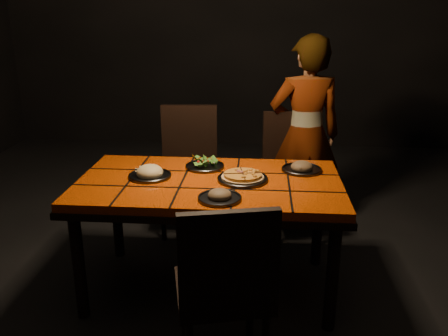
# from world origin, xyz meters

# --- Properties ---
(room_shell) EXTENTS (6.04, 7.04, 3.08)m
(room_shell) POSITION_xyz_m (0.00, 0.00, 1.50)
(room_shell) COLOR black
(room_shell) RESTS_ON ground
(dining_table) EXTENTS (1.62, 0.92, 0.75)m
(dining_table) POSITION_xyz_m (0.00, 0.00, 0.67)
(dining_table) COLOR #ED4C07
(dining_table) RESTS_ON ground
(chair_near) EXTENTS (0.52, 0.52, 0.96)m
(chair_near) POSITION_xyz_m (0.16, -0.83, 0.55)
(chair_near) COLOR black
(chair_near) RESTS_ON ground
(chair_far_left) EXTENTS (0.48, 0.48, 1.00)m
(chair_far_left) POSITION_xyz_m (-0.27, 0.93, 0.58)
(chair_far_left) COLOR black
(chair_far_left) RESTS_ON ground
(chair_far_right) EXTENTS (0.50, 0.50, 0.97)m
(chair_far_right) POSITION_xyz_m (0.55, 0.90, 0.56)
(chair_far_right) COLOR black
(chair_far_right) RESTS_ON ground
(diner) EXTENTS (0.62, 0.45, 1.57)m
(diner) POSITION_xyz_m (0.65, 0.99, 0.78)
(diner) COLOR brown
(diner) RESTS_ON ground
(plate_pizza) EXTENTS (0.31, 0.31, 0.04)m
(plate_pizza) POSITION_xyz_m (0.20, 0.01, 0.77)
(plate_pizza) COLOR #37373C
(plate_pizza) RESTS_ON dining_table
(plate_pasta) EXTENTS (0.26, 0.26, 0.09)m
(plate_pasta) POSITION_xyz_m (-0.37, 0.02, 0.77)
(plate_pasta) COLOR #37373C
(plate_pasta) RESTS_ON dining_table
(plate_salad) EXTENTS (0.26, 0.26, 0.07)m
(plate_salad) POSITION_xyz_m (-0.06, 0.23, 0.78)
(plate_salad) COLOR #37373C
(plate_salad) RESTS_ON dining_table
(plate_mushroom_a) EXTENTS (0.24, 0.24, 0.08)m
(plate_mushroom_a) POSITION_xyz_m (0.09, -0.31, 0.77)
(plate_mushroom_a) COLOR #37373C
(plate_mushroom_a) RESTS_ON dining_table
(plate_mushroom_b) EXTENTS (0.26, 0.26, 0.08)m
(plate_mushroom_b) POSITION_xyz_m (0.57, 0.22, 0.77)
(plate_mushroom_b) COLOR #37373C
(plate_mushroom_b) RESTS_ON dining_table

